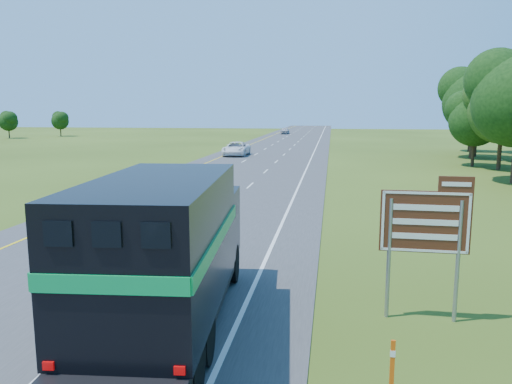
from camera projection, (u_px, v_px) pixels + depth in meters
road at (264, 159)px, 58.57m from camera, size 15.00×260.00×0.04m
lane_markings at (264, 159)px, 58.56m from camera, size 11.15×260.00×0.01m
horse_truck at (167, 248)px, 12.71m from camera, size 3.57×9.36×4.06m
white_suv at (236, 149)px, 62.70m from camera, size 2.90×6.19×1.71m
far_car at (285, 131)px, 119.91m from camera, size 2.01×4.80×1.62m
exit_sign at (426, 228)px, 13.29m from camera, size 2.35×0.16×3.98m
delineator at (392, 367)px, 9.86m from camera, size 0.10×0.06×1.22m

